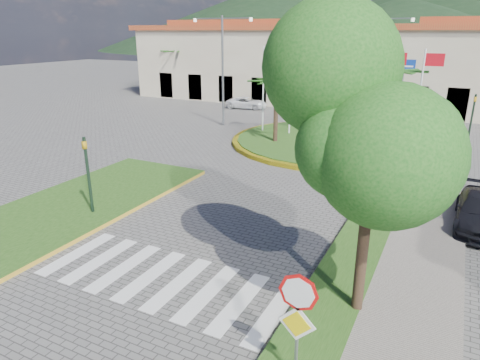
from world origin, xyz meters
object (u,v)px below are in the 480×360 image
at_px(deciduous_tree, 377,115).
at_px(white_van, 247,103).
at_px(roundabout_island, 330,141).
at_px(stop_sign, 298,313).
at_px(car_dark_b, 430,114).
at_px(car_dark_a, 358,102).

height_order(deciduous_tree, white_van, deciduous_tree).
bearing_deg(roundabout_island, stop_sign, -76.27).
height_order(roundabout_island, white_van, roundabout_island).
bearing_deg(car_dark_b, car_dark_a, 46.55).
height_order(deciduous_tree, car_dark_a, deciduous_tree).
bearing_deg(deciduous_tree, car_dark_a, 102.29).
bearing_deg(deciduous_tree, car_dark_b, 90.63).
bearing_deg(white_van, deciduous_tree, -157.30).
distance_m(roundabout_island, white_van, 14.32).
xyz_separation_m(roundabout_island, white_van, (-10.67, 9.55, 0.36)).
relative_size(stop_sign, white_van, 0.69).
relative_size(stop_sign, car_dark_a, 0.67).
distance_m(white_van, car_dark_a, 10.44).
distance_m(car_dark_a, car_dark_b, 7.50).
xyz_separation_m(stop_sign, car_dark_a, (-6.18, 34.17, -1.11)).
height_order(white_van, car_dark_a, car_dark_a).
height_order(deciduous_tree, car_dark_b, deciduous_tree).
bearing_deg(car_dark_b, deciduous_tree, 167.36).
bearing_deg(stop_sign, car_dark_a, 100.26).
height_order(roundabout_island, car_dark_a, roundabout_island).
distance_m(stop_sign, deciduous_tree, 4.59).
xyz_separation_m(stop_sign, car_dark_b, (0.30, 30.40, -1.15)).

